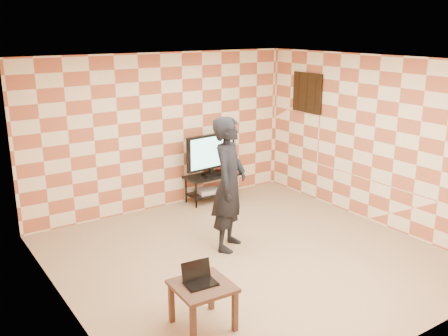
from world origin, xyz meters
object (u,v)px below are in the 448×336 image
(tv_stand, at_px, (211,182))
(side_table, at_px, (203,292))
(person, at_px, (229,184))
(tv, at_px, (211,152))

(tv_stand, distance_m, side_table, 4.01)
(side_table, bearing_deg, person, 47.44)
(tv_stand, relative_size, person, 0.51)
(tv, relative_size, person, 0.54)
(tv_stand, relative_size, tv, 0.95)
(tv, distance_m, side_table, 4.04)
(tv, xyz_separation_m, person, (-0.87, -1.83, 0.05))
(tv_stand, height_order, side_table, same)
(tv_stand, xyz_separation_m, person, (-0.87, -1.83, 0.60))
(tv, bearing_deg, side_table, -124.00)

